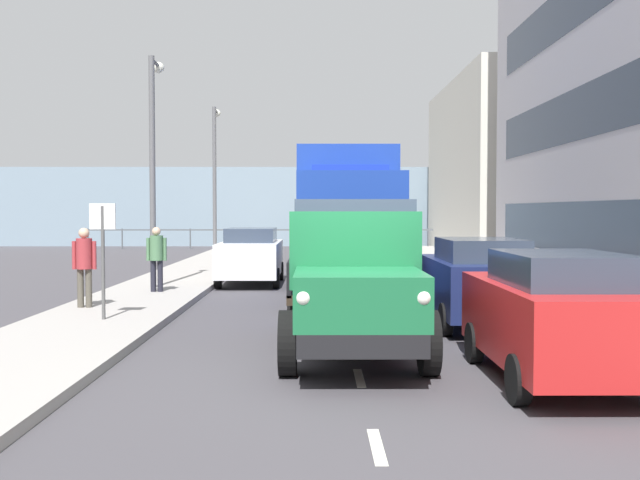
{
  "coord_description": "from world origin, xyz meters",
  "views": [
    {
      "loc": [
        0.58,
        10.14,
        2.27
      ],
      "look_at": [
        0.48,
        -10.2,
        1.45
      ],
      "focal_mm": 41.43,
      "sensor_mm": 36.0,
      "label": 1
    }
  ],
  "objects_px": {
    "car_navy_kerbside_1": "(479,281)",
    "lamp_post_promenade": "(154,150)",
    "truck_vintage_green": "(354,281)",
    "car_white_oppositeside_0": "(251,255)",
    "lorry_cargo_blue": "(345,218)",
    "street_sign": "(103,240)",
    "pedestrian_by_lamp": "(84,261)",
    "car_red_kerbside_near": "(557,315)",
    "pedestrian_couple_a": "(157,254)",
    "lamp_post_far": "(215,169)"
  },
  "relations": [
    {
      "from": "car_navy_kerbside_1",
      "to": "pedestrian_couple_a",
      "type": "bearing_deg",
      "value": -33.15
    },
    {
      "from": "car_navy_kerbside_1",
      "to": "lamp_post_promenade",
      "type": "xyz_separation_m",
      "value": [
        7.66,
        -6.03,
        3.03
      ]
    },
    {
      "from": "car_red_kerbside_near",
      "to": "lamp_post_far",
      "type": "relative_size",
      "value": 0.6
    },
    {
      "from": "car_navy_kerbside_1",
      "to": "street_sign",
      "type": "bearing_deg",
      "value": 0.65
    },
    {
      "from": "truck_vintage_green",
      "to": "lamp_post_promenade",
      "type": "distance_m",
      "value": 10.73
    },
    {
      "from": "pedestrian_couple_a",
      "to": "truck_vintage_green",
      "type": "bearing_deg",
      "value": 121.19
    },
    {
      "from": "lamp_post_promenade",
      "to": "pedestrian_couple_a",
      "type": "bearing_deg",
      "value": 104.72
    },
    {
      "from": "car_navy_kerbside_1",
      "to": "lamp_post_far",
      "type": "bearing_deg",
      "value": -66.23
    },
    {
      "from": "car_red_kerbside_near",
      "to": "car_navy_kerbside_1",
      "type": "xyz_separation_m",
      "value": [
        -0.0,
        -4.71,
        0.0
      ]
    },
    {
      "from": "lorry_cargo_blue",
      "to": "car_white_oppositeside_0",
      "type": "bearing_deg",
      "value": -46.22
    },
    {
      "from": "pedestrian_by_lamp",
      "to": "street_sign",
      "type": "relative_size",
      "value": 0.77
    },
    {
      "from": "car_navy_kerbside_1",
      "to": "lamp_post_promenade",
      "type": "relative_size",
      "value": 0.6
    },
    {
      "from": "truck_vintage_green",
      "to": "car_red_kerbside_near",
      "type": "relative_size",
      "value": 1.46
    },
    {
      "from": "car_red_kerbside_near",
      "to": "street_sign",
      "type": "bearing_deg",
      "value": -32.34
    },
    {
      "from": "pedestrian_couple_a",
      "to": "lamp_post_far",
      "type": "xyz_separation_m",
      "value": [
        0.14,
        -12.17,
        2.86
      ]
    },
    {
      "from": "truck_vintage_green",
      "to": "lorry_cargo_blue",
      "type": "distance_m",
      "value": 8.4
    },
    {
      "from": "car_white_oppositeside_0",
      "to": "lamp_post_promenade",
      "type": "distance_m",
      "value": 4.49
    },
    {
      "from": "car_white_oppositeside_0",
      "to": "pedestrian_by_lamp",
      "type": "distance_m",
      "value": 7.23
    },
    {
      "from": "street_sign",
      "to": "pedestrian_couple_a",
      "type": "bearing_deg",
      "value": -89.75
    },
    {
      "from": "car_red_kerbside_near",
      "to": "pedestrian_by_lamp",
      "type": "relative_size",
      "value": 2.22
    },
    {
      "from": "lorry_cargo_blue",
      "to": "street_sign",
      "type": "height_order",
      "value": "lorry_cargo_blue"
    },
    {
      "from": "truck_vintage_green",
      "to": "lamp_post_promenade",
      "type": "xyz_separation_m",
      "value": [
        5.06,
        -9.06,
        2.75
      ]
    },
    {
      "from": "car_white_oppositeside_0",
      "to": "pedestrian_couple_a",
      "type": "height_order",
      "value": "pedestrian_couple_a"
    },
    {
      "from": "car_red_kerbside_near",
      "to": "car_white_oppositeside_0",
      "type": "xyz_separation_m",
      "value": [
        5.18,
        -12.94,
        0.0
      ]
    },
    {
      "from": "lorry_cargo_blue",
      "to": "pedestrian_couple_a",
      "type": "height_order",
      "value": "lorry_cargo_blue"
    },
    {
      "from": "car_white_oppositeside_0",
      "to": "street_sign",
      "type": "bearing_deg",
      "value": 75.66
    },
    {
      "from": "lorry_cargo_blue",
      "to": "car_white_oppositeside_0",
      "type": "distance_m",
      "value": 4.19
    },
    {
      "from": "car_navy_kerbside_1",
      "to": "car_white_oppositeside_0",
      "type": "height_order",
      "value": "same"
    },
    {
      "from": "truck_vintage_green",
      "to": "lamp_post_far",
      "type": "distance_m",
      "value": 20.76
    },
    {
      "from": "pedestrian_by_lamp",
      "to": "pedestrian_couple_a",
      "type": "relative_size",
      "value": 1.03
    },
    {
      "from": "lorry_cargo_blue",
      "to": "lamp_post_far",
      "type": "height_order",
      "value": "lamp_post_far"
    },
    {
      "from": "truck_vintage_green",
      "to": "car_white_oppositeside_0",
      "type": "relative_size",
      "value": 1.4
    },
    {
      "from": "truck_vintage_green",
      "to": "car_white_oppositeside_0",
      "type": "xyz_separation_m",
      "value": [
        2.58,
        -11.26,
        -0.28
      ]
    },
    {
      "from": "lamp_post_far",
      "to": "lorry_cargo_blue",
      "type": "bearing_deg",
      "value": 113.55
    },
    {
      "from": "car_navy_kerbside_1",
      "to": "pedestrian_by_lamp",
      "type": "relative_size",
      "value": 2.19
    },
    {
      "from": "car_navy_kerbside_1",
      "to": "lamp_post_far",
      "type": "height_order",
      "value": "lamp_post_far"
    },
    {
      "from": "truck_vintage_green",
      "to": "car_white_oppositeside_0",
      "type": "height_order",
      "value": "truck_vintage_green"
    },
    {
      "from": "car_navy_kerbside_1",
      "to": "street_sign",
      "type": "relative_size",
      "value": 1.69
    },
    {
      "from": "pedestrian_by_lamp",
      "to": "lamp_post_far",
      "type": "relative_size",
      "value": 0.27
    },
    {
      "from": "car_red_kerbside_near",
      "to": "street_sign",
      "type": "height_order",
      "value": "street_sign"
    },
    {
      "from": "pedestrian_by_lamp",
      "to": "lamp_post_promenade",
      "type": "relative_size",
      "value": 0.27
    },
    {
      "from": "car_white_oppositeside_0",
      "to": "lamp_post_far",
      "type": "xyz_separation_m",
      "value": [
        2.28,
        -8.73,
        3.11
      ]
    },
    {
      "from": "truck_vintage_green",
      "to": "car_navy_kerbside_1",
      "type": "distance_m",
      "value": 4.0
    },
    {
      "from": "lorry_cargo_blue",
      "to": "street_sign",
      "type": "relative_size",
      "value": 3.65
    },
    {
      "from": "lorry_cargo_blue",
      "to": "lamp_post_promenade",
      "type": "relative_size",
      "value": 1.3
    },
    {
      "from": "car_red_kerbside_near",
      "to": "pedestrian_couple_a",
      "type": "xyz_separation_m",
      "value": [
        7.33,
        -9.5,
        0.25
      ]
    },
    {
      "from": "pedestrian_couple_a",
      "to": "lamp_post_promenade",
      "type": "xyz_separation_m",
      "value": [
        0.33,
        -1.25,
        2.79
      ]
    },
    {
      "from": "pedestrian_by_lamp",
      "to": "pedestrian_couple_a",
      "type": "height_order",
      "value": "pedestrian_by_lamp"
    },
    {
      "from": "lorry_cargo_blue",
      "to": "pedestrian_by_lamp",
      "type": "xyz_separation_m",
      "value": [
        5.83,
        3.65,
        -0.9
      ]
    },
    {
      "from": "car_white_oppositeside_0",
      "to": "car_red_kerbside_near",
      "type": "bearing_deg",
      "value": 111.83
    }
  ]
}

